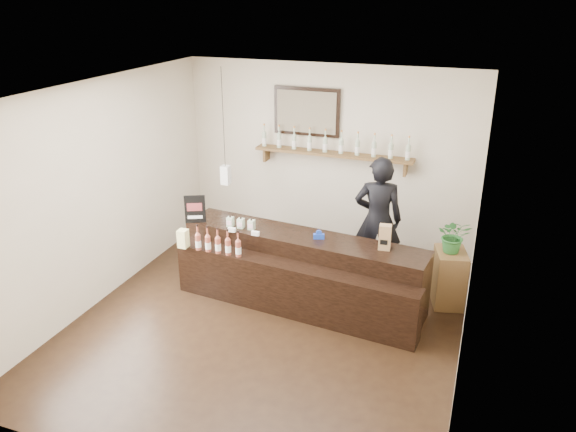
{
  "coord_description": "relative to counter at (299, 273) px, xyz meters",
  "views": [
    {
      "loc": [
        2.25,
        -5.43,
        3.79
      ],
      "look_at": [
        0.0,
        0.7,
        1.13
      ],
      "focal_mm": 35.0,
      "sensor_mm": 36.0,
      "label": 1
    }
  ],
  "objects": [
    {
      "name": "room_shell",
      "position": [
        -0.2,
        -0.58,
        1.28
      ],
      "size": [
        5.0,
        5.0,
        5.0
      ],
      "color": "beige",
      "rests_on": "ground"
    },
    {
      "name": "promo_sign",
      "position": [
        -1.47,
        0.02,
        0.66
      ],
      "size": [
        0.26,
        0.13,
        0.38
      ],
      "color": "black",
      "rests_on": "counter"
    },
    {
      "name": "counter",
      "position": [
        0.0,
        0.0,
        0.0
      ],
      "size": [
        3.24,
        1.17,
        1.04
      ],
      "color": "black",
      "rests_on": "ground"
    },
    {
      "name": "shopkeeper",
      "position": [
        0.79,
        0.97,
        0.58
      ],
      "size": [
        0.81,
        0.61,
        2.0
      ],
      "primitive_type": "imported",
      "rotation": [
        0.0,
        0.0,
        3.33
      ],
      "color": "black",
      "rests_on": "ground"
    },
    {
      "name": "ground",
      "position": [
        -0.2,
        -0.58,
        -0.42
      ],
      "size": [
        5.0,
        5.0,
        0.0
      ],
      "primitive_type": "plane",
      "color": "black",
      "rests_on": "ground"
    },
    {
      "name": "potted_plant",
      "position": [
        1.8,
        0.62,
        0.53
      ],
      "size": [
        0.45,
        0.41,
        0.45
      ],
      "primitive_type": "imported",
      "rotation": [
        0.0,
        0.0,
        0.17
      ],
      "color": "#29682B",
      "rests_on": "side_cabinet"
    },
    {
      "name": "side_cabinet",
      "position": [
        1.8,
        0.62,
        -0.05
      ],
      "size": [
        0.48,
        0.58,
        0.73
      ],
      "color": "brown",
      "rests_on": "ground"
    },
    {
      "name": "tape_dispenser",
      "position": [
        0.23,
        0.09,
        0.52
      ],
      "size": [
        0.15,
        0.09,
        0.12
      ],
      "color": "#1839A8",
      "rests_on": "counter"
    },
    {
      "name": "back_wall_decor",
      "position": [
        -0.35,
        1.79,
        1.34
      ],
      "size": [
        2.66,
        0.96,
        1.69
      ],
      "color": "brown",
      "rests_on": "ground"
    },
    {
      "name": "paper_bag",
      "position": [
        1.05,
        0.07,
        0.63
      ],
      "size": [
        0.15,
        0.12,
        0.31
      ],
      "color": "#8C6243",
      "rests_on": "counter"
    }
  ]
}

